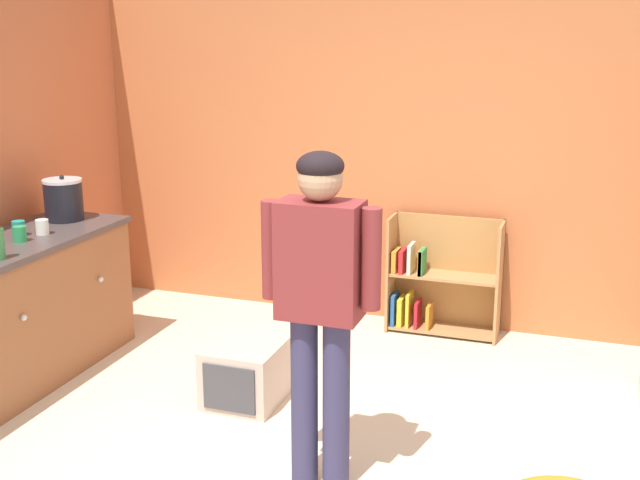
% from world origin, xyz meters
% --- Properties ---
extents(ground_plane, '(12.00, 12.00, 0.00)m').
position_xyz_m(ground_plane, '(0.00, 0.00, 0.00)').
color(ground_plane, beige).
rests_on(ground_plane, ground).
extents(back_wall, '(5.20, 0.06, 2.70)m').
position_xyz_m(back_wall, '(0.00, 2.33, 1.35)').
color(back_wall, '#C86D3E').
rests_on(back_wall, ground).
extents(bookshelf, '(0.80, 0.28, 0.85)m').
position_xyz_m(bookshelf, '(0.11, 2.15, 0.37)').
color(bookshelf, '#B2804E').
rests_on(bookshelf, ground).
extents(standing_person, '(0.57, 0.22, 1.64)m').
position_xyz_m(standing_person, '(-0.02, -0.08, 0.99)').
color(standing_person, '#363356').
rests_on(standing_person, ground).
extents(pet_carrier, '(0.42, 0.55, 0.36)m').
position_xyz_m(pet_carrier, '(-0.73, 0.67, 0.18)').
color(pet_carrier, beige).
rests_on(pet_carrier, ground).
extents(crock_pot, '(0.26, 0.26, 0.31)m').
position_xyz_m(crock_pot, '(-2.24, 1.05, 1.04)').
color(crock_pot, black).
rests_on(crock_pot, kitchen_counter).
extents(white_cup, '(0.08, 0.08, 0.09)m').
position_xyz_m(white_cup, '(-2.13, 0.67, 0.95)').
color(white_cup, white).
rests_on(white_cup, kitchen_counter).
extents(teal_cup, '(0.08, 0.08, 0.09)m').
position_xyz_m(teal_cup, '(-2.24, 0.60, 0.95)').
color(teal_cup, teal).
rests_on(teal_cup, kitchen_counter).
extents(green_cup, '(0.08, 0.08, 0.09)m').
position_xyz_m(green_cup, '(-2.15, 0.48, 0.95)').
color(green_cup, '#289853').
rests_on(green_cup, kitchen_counter).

